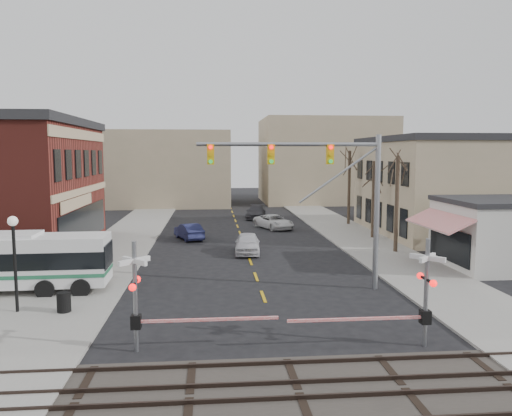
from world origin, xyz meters
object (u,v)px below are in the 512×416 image
(pedestrian_far, at_px, (54,261))
(car_c, at_px, (274,222))
(car_b, at_px, (189,231))
(traffic_signal_mast, at_px, (327,180))
(street_lamp, at_px, (14,244))
(rr_crossing_east, at_px, (415,294))
(pedestrian_near, at_px, (102,269))
(rr_crossing_west, at_px, (148,298))
(car_d, at_px, (256,212))
(trash_bin, at_px, (64,302))
(car_a, at_px, (247,243))

(pedestrian_far, bearing_deg, car_c, -13.69)
(car_b, bearing_deg, traffic_signal_mast, 95.15)
(car_b, bearing_deg, street_lamp, 49.69)
(traffic_signal_mast, bearing_deg, rr_crossing_east, -79.45)
(car_c, relative_size, pedestrian_near, 2.55)
(rr_crossing_west, distance_m, pedestrian_far, 13.28)
(traffic_signal_mast, relative_size, car_d, 1.96)
(car_d, bearing_deg, car_c, -72.02)
(pedestrian_far, bearing_deg, trash_bin, -133.12)
(pedestrian_far, bearing_deg, pedestrian_near, -102.53)
(traffic_signal_mast, height_order, trash_bin, traffic_signal_mast)
(traffic_signal_mast, relative_size, rr_crossing_west, 1.67)
(street_lamp, bearing_deg, car_a, 48.43)
(car_b, distance_m, car_c, 9.29)
(car_d, bearing_deg, car_b, -107.55)
(pedestrian_near, relative_size, pedestrian_far, 1.15)
(car_a, height_order, car_b, car_a)
(car_c, distance_m, pedestrian_far, 22.70)
(traffic_signal_mast, bearing_deg, car_c, 90.11)
(car_b, distance_m, pedestrian_near, 15.20)
(street_lamp, distance_m, car_d, 34.19)
(car_c, xyz_separation_m, pedestrian_near, (-11.56, -19.89, 0.39))
(car_b, xyz_separation_m, pedestrian_near, (-3.86, -14.69, 0.37))
(rr_crossing_east, xyz_separation_m, car_d, (-2.52, 36.52, -1.28))
(rr_crossing_west, relative_size, car_c, 1.20)
(trash_bin, relative_size, car_b, 0.22)
(traffic_signal_mast, height_order, car_b, traffic_signal_mast)
(rr_crossing_west, height_order, car_c, rr_crossing_west)
(trash_bin, bearing_deg, street_lamp, 173.98)
(rr_crossing_west, xyz_separation_m, car_a, (4.81, 17.22, -1.25))
(car_a, height_order, car_d, car_a)
(rr_crossing_east, xyz_separation_m, pedestrian_far, (-16.31, 11.84, -1.05))
(traffic_signal_mast, distance_m, trash_bin, 13.70)
(rr_crossing_east, xyz_separation_m, pedestrian_near, (-13.05, 9.14, -0.93))
(rr_crossing_west, height_order, pedestrian_far, rr_crossing_west)
(pedestrian_far, bearing_deg, rr_crossing_west, -122.52)
(trash_bin, xyz_separation_m, car_a, (9.02, 12.71, 0.16))
(rr_crossing_west, bearing_deg, street_lamp, 143.02)
(rr_crossing_east, relative_size, car_d, 1.17)
(pedestrian_near, height_order, pedestrian_far, pedestrian_near)
(trash_bin, xyz_separation_m, car_c, (12.33, 24.10, 0.09))
(traffic_signal_mast, xyz_separation_m, car_d, (-1.07, 28.73, -5.01))
(rr_crossing_east, height_order, trash_bin, rr_crossing_east)
(traffic_signal_mast, bearing_deg, pedestrian_far, 164.75)
(traffic_signal_mast, xyz_separation_m, car_a, (-3.35, 9.85, -4.98))
(car_b, height_order, car_d, car_d)
(trash_bin, bearing_deg, pedestrian_far, 109.81)
(car_d, distance_m, pedestrian_near, 29.34)
(car_b, relative_size, pedestrian_far, 2.52)
(rr_crossing_east, distance_m, trash_bin, 14.74)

